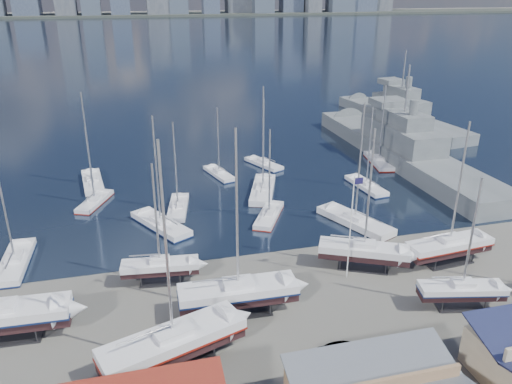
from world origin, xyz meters
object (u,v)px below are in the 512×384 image
object	(u,v)px
naval_ship_west	(399,116)
naval_ship_east	(400,151)
flagpole	(352,221)
sailboat_cradle_0	(0,317)

from	to	relation	value
naval_ship_west	naval_ship_east	bearing A→B (deg)	143.62
naval_ship_east	flagpole	world-z (taller)	naval_ship_east
sailboat_cradle_0	flagpole	size ratio (longest dim) A/B	1.63
naval_ship_east	naval_ship_west	size ratio (longest dim) A/B	1.25
naval_ship_west	flagpole	size ratio (longest dim) A/B	3.68
sailboat_cradle_0	flagpole	distance (m)	34.14
naval_ship_east	naval_ship_west	xyz separation A→B (m)	(13.45, 24.39, -0.01)
sailboat_cradle_0	naval_ship_east	distance (m)	69.54
sailboat_cradle_0	naval_ship_west	distance (m)	94.76
sailboat_cradle_0	flagpole	bearing A→B (deg)	5.41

